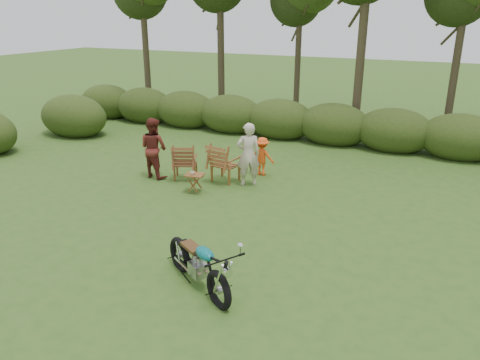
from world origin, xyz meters
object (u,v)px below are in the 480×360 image
at_px(lawn_chair_left, 186,178).
at_px(cup, 192,173).
at_px(motorcycle, 199,285).
at_px(adult_a, 248,185).
at_px(child, 262,175).
at_px(adult_b, 156,177).
at_px(side_table, 195,183).
at_px(lawn_chair_right, 226,181).

xyz_separation_m(lawn_chair_left, cup, (0.74, -0.85, 0.53)).
bearing_deg(motorcycle, lawn_chair_left, 154.98).
relative_size(adult_a, child, 1.55).
distance_m(lawn_chair_left, adult_b, 0.88).
height_order(motorcycle, side_table, motorcycle).
bearing_deg(cup, lawn_chair_right, 73.29).
height_order(adult_a, adult_b, adult_a).
relative_size(motorcycle, child, 1.74).
bearing_deg(lawn_chair_left, side_table, 109.90).
bearing_deg(adult_a, adult_b, -22.62).
xyz_separation_m(adult_a, adult_b, (-2.60, -0.52, 0.00)).
height_order(cup, adult_a, adult_a).
xyz_separation_m(lawn_chair_left, adult_b, (-0.84, -0.24, 0.00)).
bearing_deg(lawn_chair_left, lawn_chair_right, 171.35).
height_order(side_table, adult_a, adult_a).
distance_m(lawn_chair_right, adult_a, 0.68).
xyz_separation_m(motorcycle, lawn_chair_left, (-3.02, 4.48, 0.00)).
distance_m(motorcycle, lawn_chair_left, 5.40).
xyz_separation_m(motorcycle, cup, (-2.28, 3.63, 0.53)).
bearing_deg(lawn_chair_right, cup, 81.15).
height_order(lawn_chair_right, lawn_chair_left, lawn_chair_right).
bearing_deg(adult_a, cup, 13.82).
relative_size(motorcycle, cup, 16.69).
distance_m(side_table, adult_b, 1.73).
bearing_deg(cup, adult_b, 159.00).
height_order(lawn_chair_left, cup, cup).
height_order(side_table, adult_b, adult_b).
relative_size(motorcycle, adult_a, 1.12).
height_order(lawn_chair_left, side_table, lawn_chair_left).
bearing_deg(side_table, child, 63.05).
relative_size(motorcycle, side_table, 3.86).
height_order(adult_a, child, adult_a).
xyz_separation_m(lawn_chair_right, lawn_chair_left, (-1.08, -0.30, 0.00)).
bearing_deg(lawn_chair_left, child, -170.42).
relative_size(lawn_chair_right, child, 0.97).
relative_size(lawn_chair_left, adult_a, 0.59).
xyz_separation_m(lawn_chair_left, side_table, (0.77, -0.80, 0.24)).
distance_m(lawn_chair_right, side_table, 1.17).
relative_size(lawn_chair_left, adult_b, 0.60).
bearing_deg(cup, child, 62.82).
height_order(motorcycle, child, child).
bearing_deg(side_table, lawn_chair_right, 74.23).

